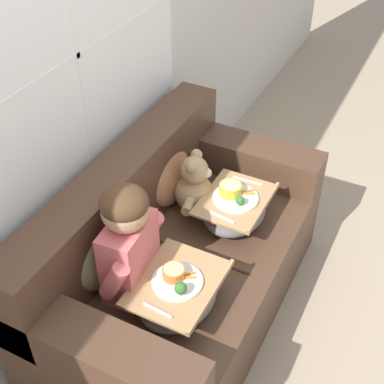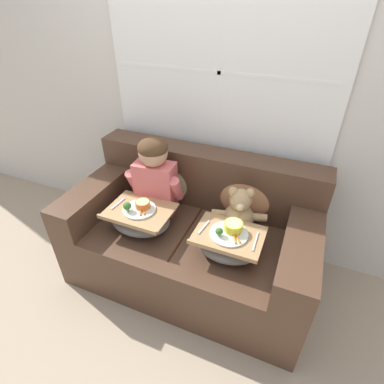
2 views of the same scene
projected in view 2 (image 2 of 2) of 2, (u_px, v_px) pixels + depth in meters
name	position (u px, v px, depth m)	size (l,w,h in m)	color
ground_plane	(190.00, 273.00, 2.39)	(14.00, 14.00, 0.00)	tan
wall_back_with_window	(221.00, 88.00, 2.08)	(8.00, 0.08, 2.60)	beige
couch	(193.00, 236.00, 2.24)	(1.71, 0.92, 0.91)	#4C3323
throw_pillow_behind_child	(165.00, 177.00, 2.32)	(0.42, 0.20, 0.43)	#898456
throw_pillow_behind_teddy	(246.00, 195.00, 2.12)	(0.39, 0.19, 0.40)	#B2754C
child_figure	(155.00, 172.00, 2.13)	(0.42, 0.21, 0.59)	#DB6666
teddy_bear	(239.00, 213.00, 2.02)	(0.38, 0.27, 0.35)	tan
lap_tray_child	(140.00, 218.00, 2.08)	(0.44, 0.35, 0.23)	slate
lap_tray_teddy	(228.00, 243.00, 1.88)	(0.42, 0.33, 0.22)	slate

